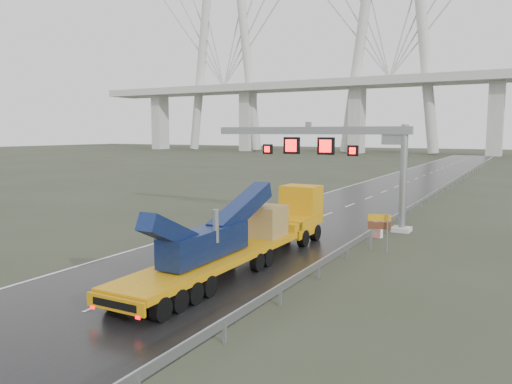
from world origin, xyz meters
The scene contains 7 objects.
ground centered at (0.00, 0.00, 0.00)m, with size 400.00×400.00×0.00m, color #2D3223.
road centered at (0.00, 40.00, 0.01)m, with size 11.00×200.00×0.02m, color black.
guardrail centered at (6.10, 30.00, 0.70)m, with size 0.20×140.00×1.40m, color #92949B, non-canonical shape.
sign_gantry centered at (2.10, 17.99, 5.61)m, with size 14.90×1.20×7.42m.
heavy_haul_truck centered at (1.88, 6.53, 1.58)m, with size 2.76×17.36×4.07m.
exit_sign_pair centered at (7.10, 11.52, 1.52)m, with size 1.21×0.49×2.18m.
striped_barrier centered at (6.00, 15.30, 0.50)m, with size 0.59×0.32×1.00m, color red.
Camera 1 is at (14.31, -15.80, 6.69)m, focal length 35.00 mm.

